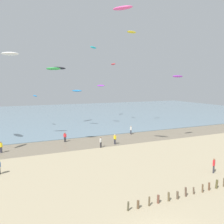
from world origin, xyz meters
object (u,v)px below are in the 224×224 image
at_px(person_mid_beach, 131,130).
at_px(kite_aloft_6, 93,47).
at_px(kite_aloft_1, 53,69).
at_px(kite_aloft_7, 178,76).
at_px(person_nearest_camera, 115,139).
at_px(kite_aloft_0, 60,68).
at_px(kite_aloft_12, 123,8).
at_px(kite_aloft_11, 10,54).
at_px(kite_aloft_2, 101,86).
at_px(person_far_down_beach, 214,165).
at_px(person_right_flank, 101,142).
at_px(kite_aloft_5, 132,32).
at_px(kite_aloft_3, 77,91).
at_px(person_by_waterline, 65,137).
at_px(kite_aloft_9, 35,96).
at_px(kite_aloft_10, 113,64).
at_px(person_left_flank, 1,147).

xyz_separation_m(person_mid_beach, kite_aloft_6, (-1.03, 20.17, 19.01)).
xyz_separation_m(kite_aloft_1, kite_aloft_7, (20.36, -4.00, -1.00)).
height_order(person_nearest_camera, kite_aloft_7, kite_aloft_7).
distance_m(kite_aloft_0, kite_aloft_12, 26.47).
bearing_deg(kite_aloft_11, kite_aloft_2, 41.51).
relative_size(person_far_down_beach, kite_aloft_2, 0.75).
bearing_deg(person_right_flank, kite_aloft_5, 47.84).
bearing_deg(kite_aloft_3, person_nearest_camera, -40.55).
bearing_deg(person_far_down_beach, kite_aloft_6, 90.70).
bearing_deg(kite_aloft_11, person_right_flank, -19.72).
distance_m(person_by_waterline, kite_aloft_12, 22.51).
bearing_deg(kite_aloft_5, person_by_waterline, -159.44).
relative_size(person_mid_beach, kite_aloft_12, 0.62).
distance_m(kite_aloft_6, kite_aloft_12, 31.93).
height_order(person_by_waterline, kite_aloft_6, kite_aloft_6).
relative_size(person_mid_beach, person_far_down_beach, 1.00).
bearing_deg(kite_aloft_9, kite_aloft_7, -151.81).
relative_size(person_nearest_camera, person_mid_beach, 1.00).
height_order(kite_aloft_6, kite_aloft_7, kite_aloft_6).
distance_m(person_far_down_beach, kite_aloft_5, 35.84).
xyz_separation_m(kite_aloft_1, kite_aloft_5, (19.42, 11.32, 9.46)).
bearing_deg(person_right_flank, kite_aloft_10, 61.68).
distance_m(kite_aloft_5, kite_aloft_10, 9.22).
bearing_deg(kite_aloft_12, person_nearest_camera, -56.89).
height_order(person_far_down_beach, kite_aloft_12, kite_aloft_12).
relative_size(person_left_flank, kite_aloft_5, 0.70).
bearing_deg(person_far_down_beach, person_by_waterline, 122.38).
height_order(kite_aloft_10, kite_aloft_11, kite_aloft_11).
bearing_deg(kite_aloft_9, person_mid_beach, -147.18).
height_order(person_far_down_beach, kite_aloft_6, kite_aloft_6).
bearing_deg(kite_aloft_2, kite_aloft_5, -155.90).
xyz_separation_m(person_by_waterline, kite_aloft_2, (11.36, 12.64, 8.78)).
xyz_separation_m(kite_aloft_0, kite_aloft_9, (-5.67, 0.27, -6.36)).
bearing_deg(person_mid_beach, kite_aloft_9, 139.35).
distance_m(person_by_waterline, kite_aloft_1, 11.97).
xyz_separation_m(person_far_down_beach, kite_aloft_7, (5.49, 13.44, 10.45)).
bearing_deg(kite_aloft_5, kite_aloft_0, 151.33).
bearing_deg(person_right_flank, kite_aloft_0, 96.85).
relative_size(person_left_flank, kite_aloft_12, 0.62).
bearing_deg(kite_aloft_0, kite_aloft_9, -33.73).
height_order(kite_aloft_5, kite_aloft_11, kite_aloft_5).
height_order(person_left_flank, person_right_flank, same).
distance_m(kite_aloft_5, kite_aloft_12, 22.11).
xyz_separation_m(kite_aloft_3, kite_aloft_12, (0.72, -22.32, 11.44)).
xyz_separation_m(kite_aloft_10, kite_aloft_11, (-23.48, -10.63, 0.05)).
height_order(person_left_flank, kite_aloft_6, kite_aloft_6).
relative_size(kite_aloft_5, kite_aloft_11, 0.83).
distance_m(person_by_waterline, kite_aloft_2, 19.13).
relative_size(kite_aloft_1, kite_aloft_3, 0.89).
bearing_deg(kite_aloft_6, kite_aloft_10, 71.93).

